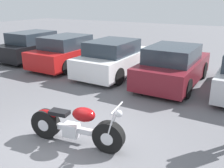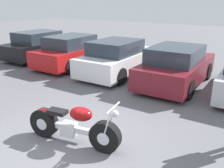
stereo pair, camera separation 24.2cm
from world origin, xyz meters
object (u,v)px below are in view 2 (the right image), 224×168
at_px(motorcycle, 72,125).
at_px(parked_car_white, 118,58).
at_px(parked_car_red, 73,52).
at_px(parked_car_maroon, 176,67).
at_px(parked_car_black, 41,46).

distance_m(motorcycle, parked_car_white, 5.65).
bearing_deg(parked_car_white, motorcycle, -69.03).
bearing_deg(motorcycle, parked_car_red, 130.67).
distance_m(parked_car_red, parked_car_white, 2.58).
bearing_deg(parked_car_red, parked_car_maroon, -1.49).
distance_m(parked_car_black, parked_car_maroon, 7.74).
height_order(motorcycle, parked_car_white, parked_car_white).
bearing_deg(parked_car_red, motorcycle, -49.33).
relative_size(motorcycle, parked_car_maroon, 0.54).
distance_m(motorcycle, parked_car_maroon, 5.25).
bearing_deg(motorcycle, parked_car_maroon, 83.93).
bearing_deg(parked_car_black, motorcycle, -38.26).
bearing_deg(parked_car_black, parked_car_maroon, -3.26).
bearing_deg(parked_car_maroon, motorcycle, -96.07).
height_order(parked_car_black, parked_car_maroon, same).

